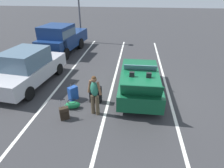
# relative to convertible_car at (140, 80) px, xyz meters

# --- Properties ---
(ground_plane) EXTENTS (80.00, 80.00, 0.00)m
(ground_plane) POSITION_rel_convertible_car_xyz_m (-0.20, -0.00, -0.59)
(ground_plane) COLOR #333335
(lot_line_near) EXTENTS (18.00, 0.12, 0.01)m
(lot_line_near) POSITION_rel_convertible_car_xyz_m (-0.20, -1.38, -0.59)
(lot_line_near) COLOR silver
(lot_line_near) RESTS_ON ground_plane
(lot_line_mid) EXTENTS (18.00, 0.12, 0.01)m
(lot_line_mid) POSITION_rel_convertible_car_xyz_m (-0.20, 1.32, -0.59)
(lot_line_mid) COLOR silver
(lot_line_mid) RESTS_ON ground_plane
(lot_line_far) EXTENTS (18.00, 0.12, 0.01)m
(lot_line_far) POSITION_rel_convertible_car_xyz_m (-0.20, 4.02, -0.59)
(lot_line_far) COLOR silver
(lot_line_far) RESTS_ON ground_plane
(convertible_car) EXTENTS (4.22, 1.86, 1.51)m
(convertible_car) POSITION_rel_convertible_car_xyz_m (0.00, 0.00, 0.00)
(convertible_car) COLOR #0F4C2D
(convertible_car) RESTS_ON ground_plane
(suitcase_large_black) EXTENTS (0.35, 0.51, 0.74)m
(suitcase_large_black) POSITION_rel_convertible_car_xyz_m (-1.18, 1.86, -0.22)
(suitcase_large_black) COLOR black
(suitcase_large_black) RESTS_ON ground_plane
(suitcase_medium_bright) EXTENTS (0.46, 0.43, 0.85)m
(suitcase_medium_bright) POSITION_rel_convertible_car_xyz_m (-1.12, 2.89, -0.28)
(suitcase_medium_bright) COLOR #1E479E
(suitcase_medium_bright) RESTS_ON ground_plane
(suitcase_small_carryon) EXTENTS (0.34, 0.39, 0.84)m
(suitcase_small_carryon) POSITION_rel_convertible_car_xyz_m (-2.51, 2.80, -0.34)
(suitcase_small_carryon) COLOR #2D2319
(suitcase_small_carryon) RESTS_ON ground_plane
(duffel_bag) EXTENTS (0.47, 0.70, 0.34)m
(duffel_bag) POSITION_rel_convertible_car_xyz_m (-1.79, 2.72, -0.43)
(duffel_bag) COLOR #19723F
(duffel_bag) RESTS_ON ground_plane
(traveler_person) EXTENTS (0.30, 0.60, 1.65)m
(traveler_person) POSITION_rel_convertible_car_xyz_m (-2.04, 1.70, 0.34)
(traveler_person) COLOR #4C3F2D
(traveler_person) RESTS_ON ground_plane
(parked_sedan_near) EXTENTS (4.67, 2.28, 1.82)m
(parked_sedan_near) POSITION_rel_convertible_car_xyz_m (0.05, 5.51, 0.30)
(parked_sedan_near) COLOR #B2B2B7
(parked_sedan_near) RESTS_ON ground_plane
(parked_pickup_truck_far) EXTENTS (5.18, 2.49, 2.10)m
(parked_pickup_truck_far) POSITION_rel_convertible_car_xyz_m (5.17, 5.73, 0.51)
(parked_pickup_truck_far) COLOR navy
(parked_pickup_truck_far) RESTS_ON ground_plane
(parking_lamp_post) EXTENTS (0.50, 0.24, 5.76)m
(parking_lamp_post) POSITION_rel_convertible_car_xyz_m (8.40, 5.14, 2.71)
(parking_lamp_post) COLOR #4C4C51
(parking_lamp_post) RESTS_ON ground_plane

